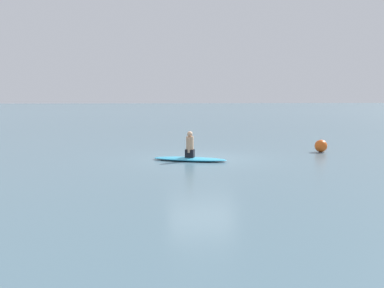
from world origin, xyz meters
The scene contains 4 objects.
ground_plane centered at (0.00, 0.00, 0.00)m, with size 400.00×400.00×0.00m, color slate.
surfboard centered at (-0.53, -0.41, 0.06)m, with size 2.74×0.78×0.13m, color #339EC6.
person_paddler centered at (-0.53, -0.41, 0.56)m, with size 0.38×0.41×0.95m.
buoy_marker centered at (5.28, 1.35, 0.26)m, with size 0.53×0.53×0.53m, color #E55919.
Camera 1 is at (-2.45, -15.56, 2.25)m, focal length 39.61 mm.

